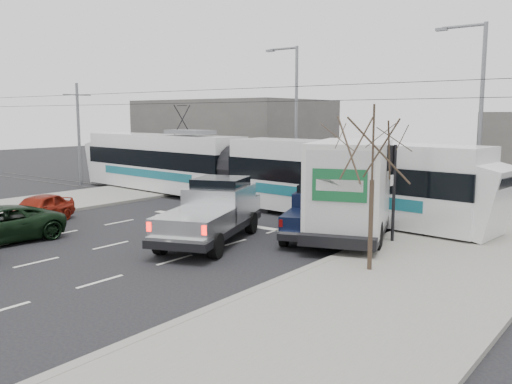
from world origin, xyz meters
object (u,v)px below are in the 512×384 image
Objects in this scene: traffic_signal at (391,172)px; street_lamp_near at (477,109)px; street_lamp_far at (294,110)px; bare_tree at (373,150)px; tram at (239,169)px; silver_pickup at (213,211)px; red_car at (38,209)px; box_truck at (353,190)px; navy_pickup at (316,212)px.

street_lamp_near reaches higher than traffic_signal.
street_lamp_far is (-10.66, 9.50, 2.37)m from traffic_signal.
street_lamp_near is at bearing 91.42° from bare_tree.
silver_pickup is (4.76, -7.37, -0.74)m from tram.
red_car is (-15.17, -1.92, -3.12)m from bare_tree.
traffic_signal is at bearing -41.72° from street_lamp_far.
traffic_signal is 0.52× the size of silver_pickup.
traffic_signal is 15.37m from red_car.
street_lamp_near is 8.35m from box_truck.
red_car is at bearing -172.80° from bare_tree.
box_truck is 13.88m from red_car.
bare_tree is 1.39× the size of traffic_signal.
street_lamp_near reaches higher than bare_tree.
traffic_signal is 0.44× the size of box_truck.
street_lamp_far is 14.54m from silver_pickup.
box_truck is (-1.65, 0.21, -0.84)m from traffic_signal.
silver_pickup is at bearing -51.67° from tram.
silver_pickup reaches higher than navy_pickup.
bare_tree reaches higher than silver_pickup.
box_truck is (9.01, -9.29, -3.21)m from street_lamp_far.
tram is 3.87× the size of silver_pickup.
street_lamp_near is 2.29× the size of red_car.
box_truck is (-2.49, -7.29, -3.21)m from street_lamp_near.
box_truck is at bearing -16.82° from tram.
street_lamp_near is 12.27m from tram.
bare_tree is 11.58m from street_lamp_near.
traffic_signal is at bearing -26.43° from box_truck.
tram is at bearing 101.68° from silver_pickup.
street_lamp_near is (-0.29, 11.50, 1.32)m from bare_tree.
box_truck is (4.00, 3.78, 0.73)m from silver_pickup.
street_lamp_near is at bearing 51.98° from box_truck.
street_lamp_near is 1.10× the size of box_truck.
silver_pickup is 1.33× the size of navy_pickup.
box_truck is 2.08× the size of red_car.
traffic_signal is 11.11m from tram.
navy_pickup is at bearing -24.99° from tram.
silver_pickup is 8.73m from red_car.
bare_tree is 5.38m from box_truck.
red_car is at bearing -157.15° from traffic_signal.
street_lamp_far reaches higher than navy_pickup.
bare_tree is 5.89m from navy_pickup.
red_car is at bearing -175.77° from navy_pickup.
street_lamp_near is at bearing 23.69° from tram.
tram reaches higher than traffic_signal.
silver_pickup is (-6.49, -11.07, -3.94)m from street_lamp_near.
red_car is (-3.38, -15.42, -4.44)m from street_lamp_far.
bare_tree reaches higher than navy_pickup.
navy_pickup is (2.81, 2.92, -0.16)m from silver_pickup.
red_car is (-14.04, -5.91, -2.07)m from traffic_signal.
street_lamp_far reaches higher than silver_pickup.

